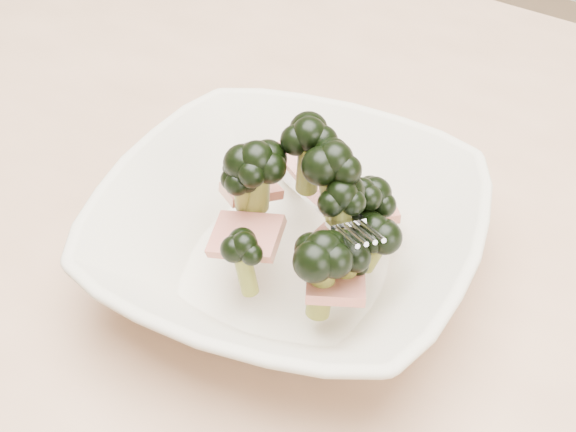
{
  "coord_description": "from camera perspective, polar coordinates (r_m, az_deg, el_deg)",
  "views": [
    {
      "loc": [
        0.27,
        -0.39,
        1.15
      ],
      "look_at": [
        0.05,
        -0.06,
        0.8
      ],
      "focal_mm": 50.0,
      "sensor_mm": 36.0,
      "label": 1
    }
  ],
  "objects": [
    {
      "name": "dining_table",
      "position": [
        0.69,
        -0.59,
        -4.81
      ],
      "size": [
        1.2,
        0.8,
        0.75
      ],
      "color": "tan",
      "rests_on": "ground"
    },
    {
      "name": "broccoli_dish",
      "position": [
        0.54,
        0.28,
        -1.16
      ],
      "size": [
        0.3,
        0.3,
        0.12
      ],
      "color": "beige",
      "rests_on": "dining_table"
    }
  ]
}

